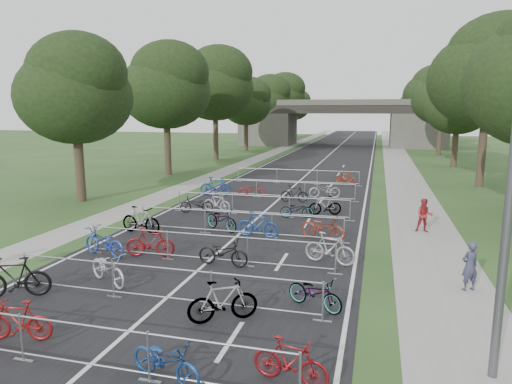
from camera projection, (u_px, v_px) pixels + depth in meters
ground at (84, 371)px, 9.65m from camera, size 200.00×200.00×0.00m
road at (330, 154)px, 57.20m from camera, size 11.00×140.00×0.01m
sidewalk_right at (396, 156)px, 55.17m from camera, size 3.00×140.00×0.01m
sidewalk_left at (272, 153)px, 59.10m from camera, size 2.00×140.00×0.01m
lane_markings at (330, 155)px, 57.20m from camera, size 0.12×140.00×0.00m
overpass_bridge at (340, 123)px, 70.84m from camera, size 31.00×8.00×7.05m
tree_left_0 at (75, 92)px, 26.55m from camera, size 6.72×6.72×10.25m
tree_left_1 at (166, 88)px, 37.81m from camera, size 7.56×7.56×11.53m
tree_right_1 at (491, 74)px, 31.49m from camera, size 8.18×8.18×12.47m
tree_left_2 at (216, 85)px, 49.08m from camera, size 8.40×8.40×12.81m
tree_right_2 at (459, 105)px, 43.24m from camera, size 6.16×6.16×9.39m
tree_left_3 at (247, 103)px, 60.78m from camera, size 6.72×6.72×10.25m
tree_right_3 at (443, 98)px, 54.48m from camera, size 7.17×7.17×10.93m
tree_left_4 at (268, 99)px, 72.05m from camera, size 7.56×7.56×11.53m
tree_right_4 at (433, 93)px, 65.72m from camera, size 8.18×8.18×12.47m
tree_left_5 at (283, 96)px, 83.32m from camera, size 8.40×8.40×12.81m
tree_right_5 at (424, 108)px, 77.48m from camera, size 6.16×6.16×9.39m
tree_left_6 at (295, 105)px, 95.02m from camera, size 6.72×6.72×10.25m
tree_right_6 at (419, 103)px, 88.72m from camera, size 7.17×7.17×10.93m
barrier_row_0 at (83, 347)px, 9.55m from camera, size 9.70×0.08×1.10m
barrier_row_1 at (161, 285)px, 12.97m from camera, size 9.70×0.08×1.10m
barrier_row_2 at (207, 248)px, 16.40m from camera, size 9.70×0.08×1.10m
barrier_row_3 at (238, 223)px, 20.01m from camera, size 9.70×0.08×1.10m
barrier_row_4 at (260, 205)px, 23.82m from camera, size 9.70×0.08×1.10m
barrier_row_5 at (280, 190)px, 28.57m from camera, size 9.70×0.08×1.10m
barrier_row_6 at (297, 176)px, 34.28m from camera, size 9.70×0.08×1.10m
bike_1 at (18, 321)px, 10.83m from camera, size 1.75×0.80×1.01m
bike_2 at (166, 361)px, 9.19m from camera, size 1.86×1.09×0.92m
bike_3 at (290, 362)px, 9.10m from camera, size 1.68×0.77×0.98m
bike_4 at (15, 278)px, 13.33m from camera, size 2.08×1.35×1.22m
bike_5 at (108, 268)px, 14.40m from camera, size 2.07×1.58×1.04m
bike_6 at (223, 301)px, 11.80m from camera, size 1.87×1.44×1.12m
bike_7 at (315, 293)px, 12.60m from camera, size 1.84×1.33×0.92m
bike_8 at (104, 242)px, 17.17m from camera, size 2.19×1.28×1.09m
bike_9 at (150, 243)px, 17.07m from camera, size 1.92×0.90×1.11m
bike_10 at (223, 253)px, 16.08m from camera, size 1.90×0.77×0.98m
bike_11 at (330, 249)px, 16.27m from camera, size 1.97×1.00×1.14m
bike_12 at (141, 220)px, 20.36m from camera, size 2.08×0.87×1.21m
bike_13 at (222, 219)px, 20.86m from camera, size 2.07×1.59×1.05m
bike_14 at (258, 225)px, 19.72m from camera, size 1.91×0.68×1.13m
bike_15 at (323, 228)px, 19.35m from camera, size 2.15×1.38×1.07m
bike_16 at (197, 204)px, 24.49m from camera, size 1.87×1.18×0.93m
bike_17 at (217, 203)px, 24.65m from camera, size 1.78×0.91×1.03m
bike_18 at (297, 209)px, 23.32m from camera, size 1.76×0.83×0.89m
bike_19 at (325, 206)px, 23.93m from camera, size 1.78×0.96×1.03m
bike_20 at (215, 186)px, 29.63m from camera, size 2.07×0.99×1.20m
bike_21 at (252, 190)px, 29.05m from camera, size 1.80×0.93×0.90m
bike_22 at (294, 194)px, 27.32m from camera, size 1.70×0.49×1.02m
bike_23 at (325, 190)px, 28.68m from camera, size 2.05×1.09×1.03m
bike_27 at (345, 178)px, 33.71m from camera, size 1.69×1.27×1.01m
pedestrian_a at (470, 266)px, 13.83m from camera, size 0.67×0.60×1.54m
pedestrian_b at (424, 216)px, 20.53m from camera, size 0.75×0.59×1.53m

